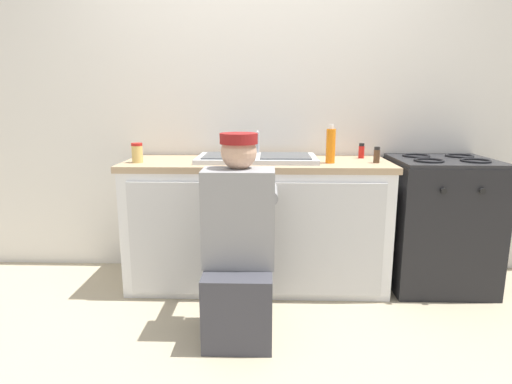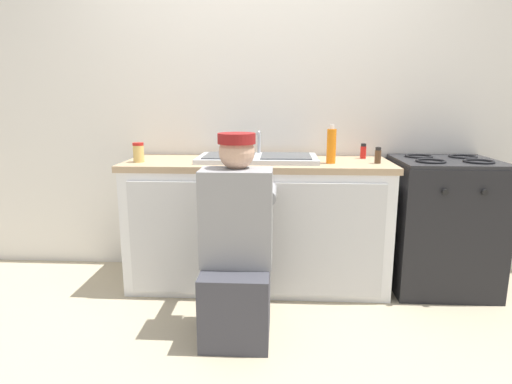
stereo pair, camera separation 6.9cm
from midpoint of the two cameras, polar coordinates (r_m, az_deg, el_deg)
name	(u,v)px [view 1 (the left image)]	position (r m, az deg, el deg)	size (l,w,h in m)	color
ground_plane	(256,300)	(2.87, -0.77, -14.20)	(12.00, 12.00, 0.00)	tan
back_wall	(258,103)	(3.22, -0.32, 11.77)	(6.00, 0.10, 2.50)	silver
counter_cabinet	(257,226)	(2.98, -0.55, -4.53)	(1.73, 0.62, 0.83)	white
countertop	(257,164)	(2.90, -0.56, 3.81)	(1.77, 0.62, 0.04)	tan
sink_double_basin	(257,158)	(2.90, -0.56, 4.59)	(0.80, 0.44, 0.19)	silver
stove_range	(439,223)	(3.19, 22.61, -3.79)	(0.66, 0.62, 0.90)	black
plumber_person	(239,254)	(2.33, -3.16, -8.30)	(0.42, 0.61, 1.10)	#3F3F47
spice_bottle_red	(361,151)	(3.09, 13.26, 5.35)	(0.04, 0.04, 0.10)	red
condiment_jar	(137,153)	(2.91, -16.22, 5.05)	(0.07, 0.07, 0.13)	#DBB760
spice_bottle_pepper	(377,155)	(2.88, 15.14, 4.77)	(0.04, 0.04, 0.10)	#513823
soap_bottle_orange	(331,146)	(2.81, 9.23, 6.13)	(0.06, 0.06, 0.25)	orange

